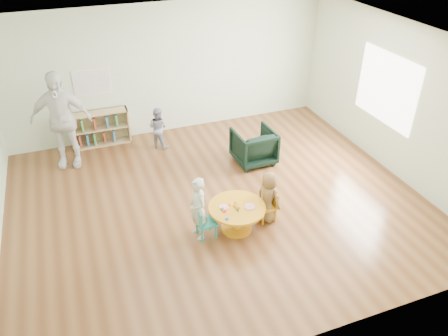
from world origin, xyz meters
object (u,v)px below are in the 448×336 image
at_px(kid_chair_right, 269,205).
at_px(armchair, 254,146).
at_px(bookshelf, 100,128).
at_px(activity_table, 237,214).
at_px(kid_chair_left, 204,222).
at_px(child_left, 198,209).
at_px(toddler, 158,128).
at_px(adult_caretaker, 61,120).
at_px(child_right, 268,197).

xyz_separation_m(kid_chair_right, armchair, (0.51, 1.76, 0.07)).
bearing_deg(bookshelf, activity_table, -65.61).
bearing_deg(kid_chair_left, child_left, -129.78).
bearing_deg(bookshelf, kid_chair_right, -58.02).
xyz_separation_m(toddler, adult_caretaker, (-1.84, -0.05, 0.51)).
height_order(child_left, toddler, child_left).
height_order(activity_table, child_right, child_right).
bearing_deg(bookshelf, kid_chair_left, -73.04).
relative_size(activity_table, armchair, 1.16).
distance_m(kid_chair_right, bookshelf, 4.24).
bearing_deg(bookshelf, toddler, -26.61).
bearing_deg(adult_caretaker, toddler, 13.99).
relative_size(bookshelf, armchair, 1.55).
bearing_deg(kid_chair_right, kid_chair_left, 91.34).
distance_m(child_left, adult_caretaker, 3.48).
height_order(kid_chair_left, adult_caretaker, adult_caretaker).
bearing_deg(toddler, child_right, 153.53).
height_order(armchair, toddler, toddler).
relative_size(bookshelf, toddler, 1.34).
height_order(kid_chair_left, toddler, toddler).
relative_size(toddler, adult_caretaker, 0.47).
bearing_deg(activity_table, toddler, 99.60).
bearing_deg(kid_chair_right, toddler, 18.95).
relative_size(kid_chair_left, toddler, 0.60).
bearing_deg(child_left, kid_chair_left, 44.32).
bearing_deg(kid_chair_left, toddler, 176.87).
relative_size(child_right, toddler, 1.01).
bearing_deg(child_right, toddler, -3.64).
height_order(bookshelf, adult_caretaker, adult_caretaker).
xyz_separation_m(kid_chair_left, toddler, (0.02, 3.08, 0.16)).
xyz_separation_m(activity_table, bookshelf, (-1.66, 3.66, 0.06)).
xyz_separation_m(bookshelf, child_right, (2.22, -3.60, 0.08)).
relative_size(activity_table, child_left, 0.85).
relative_size(kid_chair_left, adult_caretaker, 0.28).
bearing_deg(child_right, kid_chair_right, -99.04).
bearing_deg(activity_table, bookshelf, 114.39).
bearing_deg(toddler, activity_table, 143.43).
relative_size(kid_chair_left, kid_chair_right, 1.02).
distance_m(armchair, toddler, 2.06).
height_order(kid_chair_right, bookshelf, bookshelf).
relative_size(child_left, toddler, 1.18).
relative_size(kid_chair_right, toddler, 0.59).
height_order(bookshelf, armchair, bookshelf).
bearing_deg(child_left, bookshelf, -172.38).
xyz_separation_m(kid_chair_left, kid_chair_right, (1.13, 0.05, -0.00)).
bearing_deg(toddler, armchair, -174.30).
bearing_deg(kid_chair_left, activity_table, 86.02).
bearing_deg(kid_chair_left, child_right, 89.59).
bearing_deg(armchair, activity_table, 56.87).
relative_size(bookshelf, child_right, 1.33).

